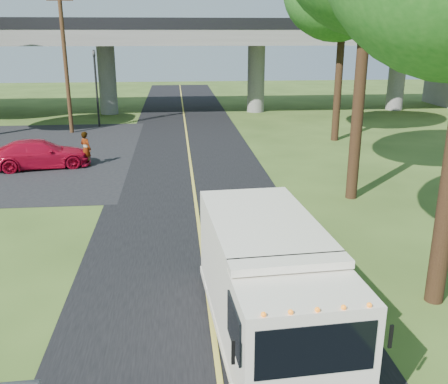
{
  "coord_description": "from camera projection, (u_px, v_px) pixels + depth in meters",
  "views": [
    {
      "loc": [
        -0.69,
        -9.31,
        6.27
      ],
      "look_at": [
        0.74,
        5.24,
        1.6
      ],
      "focal_mm": 40.0,
      "sensor_mm": 36.0,
      "label": 1
    }
  ],
  "objects": [
    {
      "name": "ground",
      "position": [
        214.0,
        336.0,
        10.8
      ],
      "size": [
        120.0,
        120.0,
        0.0
      ],
      "primitive_type": "plane",
      "color": "#354E1B",
      "rests_on": "ground"
    },
    {
      "name": "road",
      "position": [
        195.0,
        194.0,
        20.28
      ],
      "size": [
        7.0,
        90.0,
        0.02
      ],
      "primitive_type": "cube",
      "color": "black",
      "rests_on": "ground"
    },
    {
      "name": "lane_line",
      "position": [
        195.0,
        194.0,
        20.27
      ],
      "size": [
        0.12,
        90.0,
        0.01
      ],
      "primitive_type": "cube",
      "color": "gold",
      "rests_on": "road"
    },
    {
      "name": "overpass",
      "position": [
        182.0,
        56.0,
        39.75
      ],
      "size": [
        54.0,
        10.0,
        7.3
      ],
      "color": "slate",
      "rests_on": "ground"
    },
    {
      "name": "traffic_signal",
      "position": [
        96.0,
        80.0,
        33.92
      ],
      "size": [
        0.18,
        0.22,
        5.2
      ],
      "color": "black",
      "rests_on": "ground"
    },
    {
      "name": "utility_pole",
      "position": [
        65.0,
        61.0,
        31.46
      ],
      "size": [
        1.6,
        0.26,
        9.0
      ],
      "color": "#472D19",
      "rests_on": "ground"
    },
    {
      "name": "step_van",
      "position": [
        269.0,
        282.0,
        10.29
      ],
      "size": [
        2.6,
        6.16,
        2.53
      ],
      "rotation": [
        0.0,
        0.0,
        0.06
      ],
      "color": "silver",
      "rests_on": "ground"
    },
    {
      "name": "red_sedan",
      "position": [
        40.0,
        154.0,
        24.15
      ],
      "size": [
        5.01,
        2.84,
        1.37
      ],
      "primitive_type": "imported",
      "rotation": [
        0.0,
        0.0,
        1.78
      ],
      "color": "#AC0A25",
      "rests_on": "ground"
    },
    {
      "name": "pedestrian",
      "position": [
        86.0,
        149.0,
        24.44
      ],
      "size": [
        0.74,
        0.71,
        1.71
      ],
      "primitive_type": "imported",
      "rotation": [
        0.0,
        0.0,
        2.46
      ],
      "color": "gray",
      "rests_on": "ground"
    }
  ]
}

